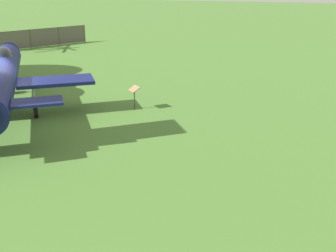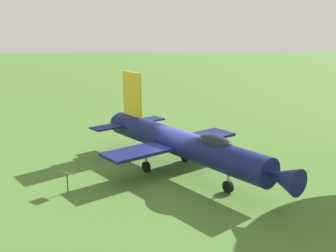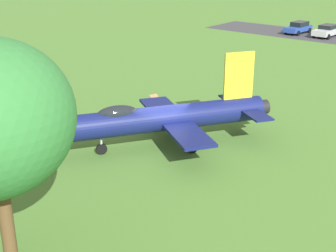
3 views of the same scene
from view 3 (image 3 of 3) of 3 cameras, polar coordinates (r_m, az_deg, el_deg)
The scene contains 5 objects.
ground_plane at distance 26.88m, azimuth -0.52°, elevation -2.42°, with size 200.00×200.00×0.00m, color #47722D.
display_jet at distance 26.15m, azimuth -1.24°, elevation 0.98°, with size 12.34×9.94×5.10m.
info_plaque at distance 32.30m, azimuth -1.67°, elevation 3.29°, with size 0.69×0.71×1.14m.
parked_car_silver at distance 62.89m, azimuth 18.66°, elevation 10.88°, with size 3.65×4.86×1.47m.
parked_car_blue at distance 64.36m, azimuth 15.49°, elevation 11.42°, with size 3.60×4.78×1.49m.
Camera 3 is at (7.25, -23.57, 10.70)m, focal length 50.39 mm.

